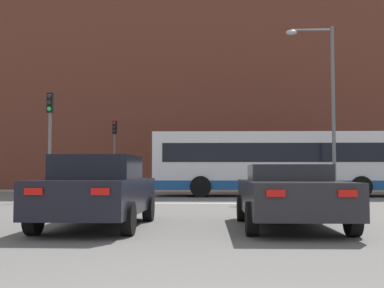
{
  "coord_description": "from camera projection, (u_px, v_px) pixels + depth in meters",
  "views": [
    {
      "loc": [
        0.24,
        -3.07,
        1.19
      ],
      "look_at": [
        -0.31,
        17.42,
        2.38
      ],
      "focal_mm": 45.0,
      "sensor_mm": 36.0,
      "label": 1
    }
  ],
  "objects": [
    {
      "name": "car_roadster_right",
      "position": [
        289.0,
        195.0,
        10.27
      ],
      "size": [
        2.1,
        4.44,
        1.34
      ],
      "rotation": [
        0.0,
        0.0,
        -0.01
      ],
      "color": "#232328",
      "rests_on": "ground_plane"
    },
    {
      "name": "traffic_light_near_left",
      "position": [
        50.0,
        129.0,
        19.3
      ],
      "size": [
        0.26,
        0.31,
        4.37
      ],
      "color": "slate",
      "rests_on": "ground_plane"
    },
    {
      "name": "traffic_light_far_left",
      "position": [
        114.0,
        144.0,
        29.63
      ],
      "size": [
        0.26,
        0.31,
        4.35
      ],
      "color": "slate",
      "rests_on": "ground_plane"
    },
    {
      "name": "car_saloon_left",
      "position": [
        98.0,
        191.0,
        10.35
      ],
      "size": [
        2.1,
        4.43,
        1.54
      ],
      "rotation": [
        0.0,
        0.0,
        -0.03
      ],
      "color": "black",
      "rests_on": "ground_plane"
    },
    {
      "name": "pedestrian_walking_east",
      "position": [
        266.0,
        175.0,
        30.16
      ],
      "size": [
        0.44,
        0.29,
        1.7
      ],
      "rotation": [
        0.0,
        0.0,
        0.2
      ],
      "color": "brown",
      "rests_on": "ground_plane"
    },
    {
      "name": "street_lamp_junction",
      "position": [
        325.0,
        94.0,
        21.37
      ],
      "size": [
        2.14,
        0.36,
        7.7
      ],
      "color": "slate",
      "rests_on": "ground_plane"
    },
    {
      "name": "far_pavement",
      "position": [
        201.0,
        191.0,
        30.08
      ],
      "size": [
        69.83,
        2.5,
        0.01
      ],
      "primitive_type": "cube",
      "color": "#A09B91",
      "rests_on": "ground_plane"
    },
    {
      "name": "pedestrian_waiting",
      "position": [
        295.0,
        173.0,
        29.94
      ],
      "size": [
        0.44,
        0.31,
        1.85
      ],
      "rotation": [
        0.0,
        0.0,
        3.37
      ],
      "color": "black",
      "rests_on": "ground_plane"
    },
    {
      "name": "brick_civic_building",
      "position": [
        226.0,
        68.0,
        40.48
      ],
      "size": [
        45.8,
        15.56,
        22.22
      ],
      "color": "brown",
      "rests_on": "ground_plane"
    },
    {
      "name": "stop_line_strip",
      "position": [
        199.0,
        203.0,
        18.2
      ],
      "size": [
        8.85,
        0.3,
        0.01
      ],
      "primitive_type": "cube",
      "color": "silver",
      "rests_on": "ground_plane"
    },
    {
      "name": "bus_crossing_lead",
      "position": [
        276.0,
        162.0,
        23.77
      ],
      "size": [
        12.08,
        2.77,
        3.1
      ],
      "rotation": [
        0.0,
        0.0,
        -1.57
      ],
      "color": "silver",
      "rests_on": "ground_plane"
    },
    {
      "name": "pedestrian_walking_west",
      "position": [
        270.0,
        176.0,
        29.28
      ],
      "size": [
        0.38,
        0.46,
        1.65
      ],
      "rotation": [
        0.0,
        0.0,
        4.23
      ],
      "color": "black",
      "rests_on": "ground_plane"
    }
  ]
}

